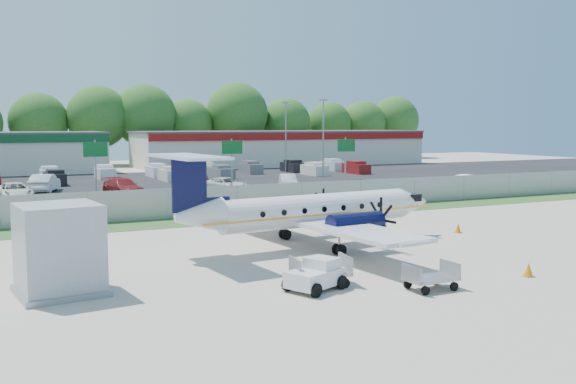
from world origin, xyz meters
name	(u,v)px	position (x,y,z in m)	size (l,w,h in m)	color
ground	(341,249)	(0.00, 0.00, 0.00)	(170.00, 170.00, 0.00)	#BBAE9E
grass_verge	(249,218)	(0.00, 12.00, 0.01)	(170.00, 4.00, 0.02)	#2D561E
access_road	(214,206)	(0.00, 19.00, 0.01)	(170.00, 8.00, 0.02)	black
parking_lot	(148,183)	(0.00, 40.00, 0.01)	(170.00, 32.00, 0.02)	black
perimeter_fence	(238,200)	(0.00, 14.00, 1.00)	(120.00, 0.06, 1.99)	gray
building_east	(282,148)	(26.00, 61.98, 2.63)	(44.40, 12.40, 5.24)	silver
sign_left	(96,159)	(-8.00, 22.91, 3.61)	(1.80, 0.26, 5.00)	gray
sign_mid	(232,156)	(3.00, 22.91, 3.61)	(1.80, 0.26, 5.00)	gray
sign_right	(346,153)	(14.00, 22.91, 3.61)	(1.80, 0.26, 5.00)	gray
light_pole_ne	(323,133)	(20.00, 38.00, 5.23)	(0.90, 0.35, 9.09)	gray
light_pole_se	(286,132)	(20.00, 48.00, 5.23)	(0.90, 0.35, 9.09)	gray
tree_line	(95,165)	(0.00, 74.00, 0.00)	(112.00, 6.00, 14.00)	#28591A
aircraft	(312,210)	(-0.94, 1.29, 1.85)	(15.60, 15.36, 4.80)	silver
pushback_tug	(316,275)	(-4.77, -6.31, 0.56)	(2.51, 2.23, 1.16)	silver
baggage_cart_near	(321,272)	(-4.36, -5.89, 0.53)	(2.33, 1.59, 1.14)	gray
baggage_cart_far	(431,278)	(-0.93, -8.22, 0.47)	(1.92, 1.18, 1.00)	gray
service_container	(59,252)	(-13.49, -2.74, 1.54)	(3.30, 3.30, 3.30)	#ADAEB4
cone_nose	(458,228)	(8.56, 1.34, 0.27)	(0.40, 0.40, 0.57)	orange
cone_port_wing	(528,270)	(3.97, -8.27, 0.27)	(0.41, 0.41, 0.58)	orange
cone_starboard_wing	(320,216)	(3.90, 9.26, 0.23)	(0.35, 0.35, 0.49)	orange
road_car_mid	(285,198)	(7.07, 21.22, 0.00)	(1.73, 4.29, 1.46)	silver
road_car_east	(472,192)	(24.61, 18.14, 0.00)	(1.72, 4.94, 1.63)	silver
parked_car_a	(15,200)	(-13.42, 29.69, 0.00)	(2.38, 5.16, 1.44)	silver
parked_car_b	(123,196)	(-4.77, 29.19, 0.00)	(2.13, 5.24, 1.52)	maroon
parked_car_c	(193,194)	(1.24, 28.26, 0.00)	(1.92, 4.72, 1.37)	silver
parked_car_d	(226,192)	(4.48, 28.31, 0.00)	(2.20, 4.77, 1.33)	silver
parked_car_e	(288,189)	(10.87, 28.48, 0.00)	(1.48, 4.26, 1.40)	silver
parked_car_f	(45,192)	(-10.63, 35.22, 0.00)	(1.78, 5.11, 1.68)	silver
parked_car_g	(198,187)	(3.65, 34.17, 0.00)	(1.80, 4.46, 1.52)	maroon
far_parking_rows	(137,180)	(0.00, 45.00, 0.00)	(56.00, 10.00, 1.60)	gray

